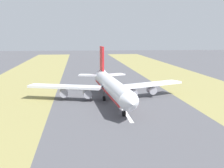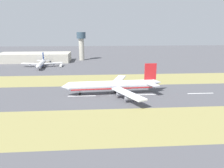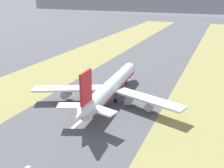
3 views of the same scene
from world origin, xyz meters
name	(u,v)px [view 1 (image 1 of 3)]	position (x,y,z in m)	size (l,w,h in m)	color
ground_plane	(119,103)	(0.00, 0.00, 0.00)	(800.00, 800.00, 0.00)	#4C4C51
centreline_dash_near	(105,80)	(0.00, -61.32, 0.01)	(1.20, 18.00, 0.01)	silver
centreline_dash_mid	(113,92)	(0.00, -21.32, 0.01)	(1.20, 18.00, 0.01)	silver
centreline_dash_far	(127,115)	(0.00, 18.68, 0.01)	(1.20, 18.00, 0.01)	silver
airplane_main_jet	(111,86)	(2.79, -3.22, 6.02)	(64.00, 67.22, 20.20)	silver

